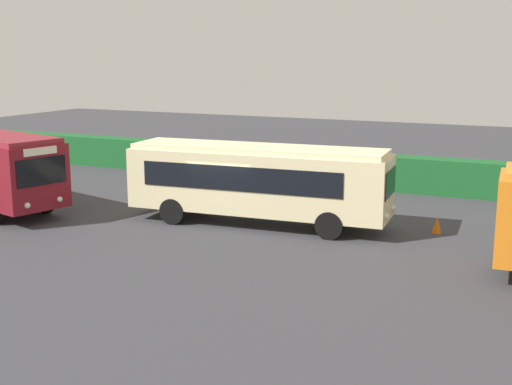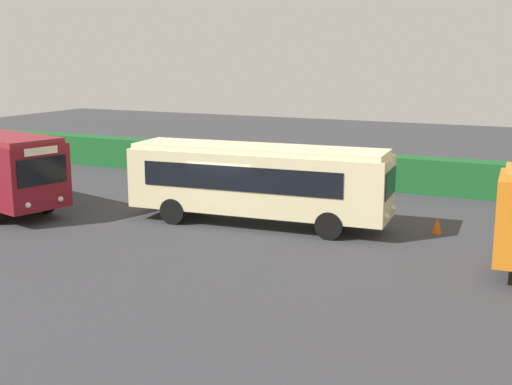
{
  "view_description": "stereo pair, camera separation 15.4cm",
  "coord_description": "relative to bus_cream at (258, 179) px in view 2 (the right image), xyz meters",
  "views": [
    {
      "loc": [
        11.56,
        -22.19,
        6.45
      ],
      "look_at": [
        1.64,
        -0.96,
        1.59
      ],
      "focal_mm": 47.49,
      "sensor_mm": 36.0,
      "label": 1
    },
    {
      "loc": [
        11.7,
        -22.12,
        6.45
      ],
      "look_at": [
        1.64,
        -0.96,
        1.59
      ],
      "focal_mm": 47.49,
      "sensor_mm": 36.0,
      "label": 2
    }
  ],
  "objects": [
    {
      "name": "hedge_row",
      "position": [
        -1.02,
        8.82,
        -0.94
      ],
      "size": [
        53.19,
        1.22,
        1.64
      ],
      "primitive_type": "cube",
      "color": "#195926",
      "rests_on": "ground_plane"
    },
    {
      "name": "ground_plane",
      "position": [
        -1.02,
        -0.54,
        -1.75
      ],
      "size": [
        82.39,
        82.39,
        0.0
      ],
      "primitive_type": "plane",
      "color": "#38383D"
    },
    {
      "name": "bus_cream",
      "position": [
        0.0,
        0.0,
        0.0
      ],
      "size": [
        10.17,
        3.1,
        3.02
      ],
      "rotation": [
        0.0,
        0.0,
        0.08
      ],
      "color": "beige",
      "rests_on": "ground_plane"
    },
    {
      "name": "traffic_cone",
      "position": [
        6.41,
        1.66,
        -1.45
      ],
      "size": [
        0.36,
        0.36,
        0.6
      ],
      "primitive_type": "cone",
      "color": "orange",
      "rests_on": "ground_plane"
    }
  ]
}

